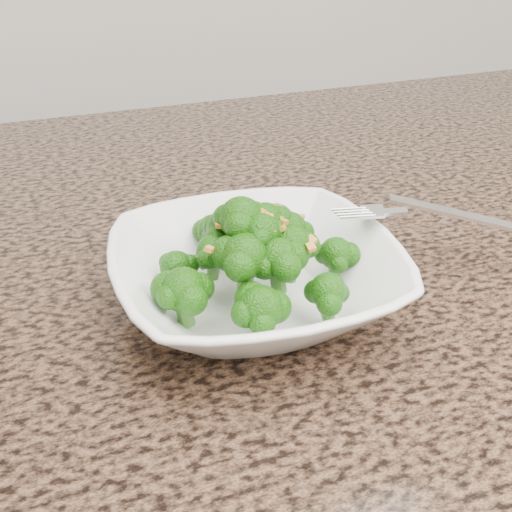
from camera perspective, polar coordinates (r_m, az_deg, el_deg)
name	(u,v)px	position (r m, az deg, el deg)	size (l,w,h in m)	color
granite_counter	(338,250)	(0.67, 7.33, 0.56)	(1.64, 1.04, 0.03)	brown
bowl	(256,278)	(0.54, 0.00, -1.93)	(0.24, 0.24, 0.06)	white
broccoli_pile	(256,212)	(0.51, 0.00, 3.90)	(0.21, 0.21, 0.06)	#1E650B
garlic_topping	(256,172)	(0.49, 0.00, 7.48)	(0.13, 0.13, 0.01)	gold
fork	(398,211)	(0.58, 12.50, 3.92)	(0.19, 0.03, 0.01)	silver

